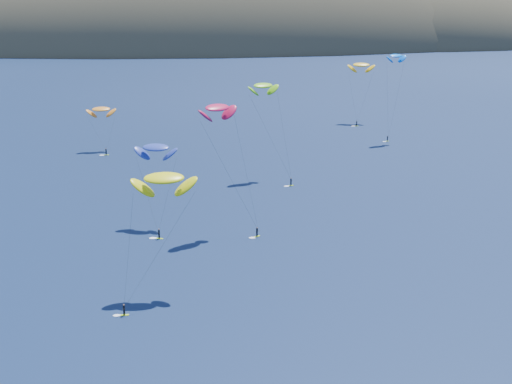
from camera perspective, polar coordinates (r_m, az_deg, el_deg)
The scene contains 8 objects.
island at distance 618.11m, azimuth -1.91°, elevation 11.10°, with size 730.00×300.00×210.00m.
kitesurfer_1 at distance 213.46m, azimuth -12.29°, elevation 6.49°, with size 8.31×10.06×14.25m.
kitesurfer_2 at distance 111.65m, azimuth -7.38°, elevation 1.10°, with size 12.20×11.89×21.14m.
kitesurfer_3 at distance 178.18m, azimuth 0.58°, elevation 8.50°, with size 10.46×14.35×25.22m.
kitesurfer_4 at distance 224.50m, azimuth 11.15°, elevation 10.63°, with size 7.66×5.85×27.94m.
kitesurfer_9 at distance 137.24m, azimuth -3.11°, elevation 6.74°, with size 12.19×9.99×26.96m.
kitesurfer_10 at distance 144.28m, azimuth -8.02°, elevation 3.53°, with size 9.20×13.51×18.18m.
kitesurfer_11 at distance 254.47m, azimuth 8.42°, elevation 10.03°, with size 9.57×12.68×22.28m.
Camera 1 is at (-24.41, -49.65, 47.91)m, focal length 50.00 mm.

